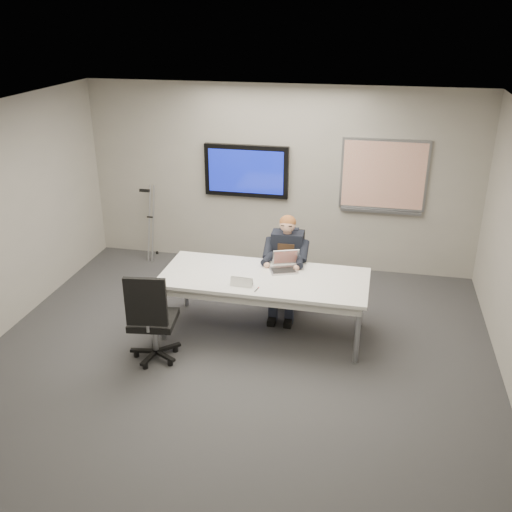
% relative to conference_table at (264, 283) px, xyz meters
% --- Properties ---
extents(floor, '(6.00, 6.00, 0.02)m').
position_rel_conference_table_xyz_m(floor, '(-0.20, -0.84, -0.69)').
color(floor, '#353537').
rests_on(floor, ground).
extents(ceiling, '(6.00, 6.00, 0.02)m').
position_rel_conference_table_xyz_m(ceiling, '(-0.20, -0.84, 2.11)').
color(ceiling, silver).
rests_on(ceiling, wall_back).
extents(wall_back, '(6.00, 0.02, 2.80)m').
position_rel_conference_table_xyz_m(wall_back, '(-0.20, 2.16, 0.71)').
color(wall_back, '#AAA599').
rests_on(wall_back, ground).
extents(wall_front, '(6.00, 0.02, 2.80)m').
position_rel_conference_table_xyz_m(wall_front, '(-0.20, -3.84, 0.71)').
color(wall_front, '#AAA599').
rests_on(wall_front, ground).
extents(conference_table, '(2.54, 1.08, 0.78)m').
position_rel_conference_table_xyz_m(conference_table, '(0.00, 0.00, 0.00)').
color(conference_table, silver).
rests_on(conference_table, ground).
extents(tv_display, '(1.30, 0.09, 0.80)m').
position_rel_conference_table_xyz_m(tv_display, '(-0.70, 2.11, 0.81)').
color(tv_display, black).
rests_on(tv_display, wall_back).
extents(whiteboard, '(1.25, 0.08, 1.10)m').
position_rel_conference_table_xyz_m(whiteboard, '(1.35, 2.13, 0.84)').
color(whiteboard, '#989AA0').
rests_on(whiteboard, wall_back).
extents(office_chair_far, '(0.53, 0.53, 1.05)m').
position_rel_conference_table_xyz_m(office_chair_far, '(0.17, 0.79, -0.36)').
color(office_chair_far, black).
rests_on(office_chair_far, ground).
extents(office_chair_near, '(0.61, 0.61, 1.15)m').
position_rel_conference_table_xyz_m(office_chair_near, '(-1.12, -0.89, -0.33)').
color(office_chair_near, black).
rests_on(office_chair_near, ground).
extents(seated_person, '(0.42, 0.71, 1.34)m').
position_rel_conference_table_xyz_m(seated_person, '(0.17, 0.54, -0.15)').
color(seated_person, '#212637').
rests_on(seated_person, office_chair_far).
extents(crutch, '(0.32, 0.72, 1.31)m').
position_rel_conference_table_xyz_m(crutch, '(-2.24, 1.93, -0.06)').
color(crutch, '#A6A8AE').
rests_on(crutch, ground).
extents(laptop, '(0.39, 0.41, 0.24)m').
position_rel_conference_table_xyz_m(laptop, '(0.21, 0.26, 0.15)').
color(laptop, silver).
rests_on(laptop, conference_table).
extents(name_tent, '(0.27, 0.09, 0.11)m').
position_rel_conference_table_xyz_m(name_tent, '(-0.21, -0.30, 0.14)').
color(name_tent, silver).
rests_on(name_tent, conference_table).
extents(pen, '(0.04, 0.13, 0.01)m').
position_rel_conference_table_xyz_m(pen, '(-0.01, -0.38, 0.09)').
color(pen, black).
rests_on(pen, conference_table).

